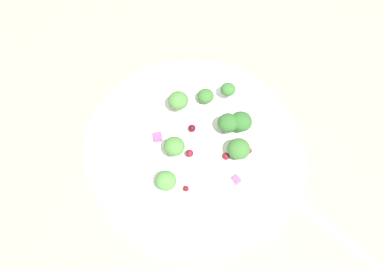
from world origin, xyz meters
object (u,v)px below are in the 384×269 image
at_px(broccoli_floret_0, 228,90).
at_px(broccoli_floret_2, 241,122).
at_px(broccoli_floret_1, 206,96).
at_px(fork, 327,225).
at_px(plate, 192,142).

distance_m(broccoli_floret_0, broccoli_floret_2, 0.05).
xyz_separation_m(broccoli_floret_1, fork, (0.17, -0.15, -0.02)).
relative_size(plate, broccoli_floret_2, 9.71).
distance_m(broccoli_floret_1, fork, 0.23).
bearing_deg(broccoli_floret_0, fork, -49.12).
distance_m(broccoli_floret_0, fork, 0.21).
bearing_deg(plate, broccoli_floret_1, 82.78).
distance_m(plate, fork, 0.20).
xyz_separation_m(plate, broccoli_floret_1, (0.01, 0.06, 0.02)).
relative_size(broccoli_floret_1, fork, 0.14).
height_order(broccoli_floret_0, broccoli_floret_1, broccoli_floret_0).
xyz_separation_m(broccoli_floret_0, broccoli_floret_1, (-0.03, -0.01, -0.01)).
relative_size(plate, broccoli_floret_0, 13.58).
bearing_deg(broccoli_floret_1, plate, -97.22).
xyz_separation_m(broccoli_floret_1, broccoli_floret_2, (0.05, -0.04, 0.01)).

